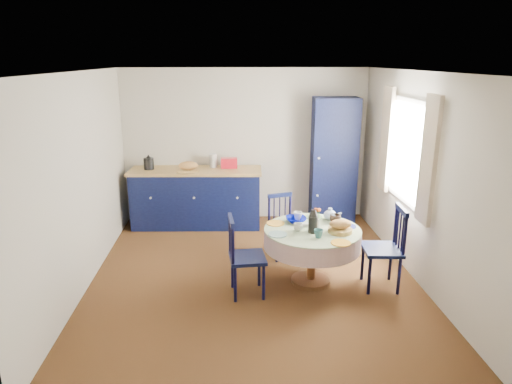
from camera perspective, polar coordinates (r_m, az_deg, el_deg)
floor at (r=5.84m, az=-0.32°, el=-10.47°), size 4.50×4.50×0.00m
ceiling at (r=5.22m, az=-0.36°, el=14.84°), size 4.50×4.50×0.00m
wall_back at (r=7.59m, az=-1.30°, el=5.83°), size 4.00×0.02×2.50m
wall_left at (r=5.65m, az=-21.03°, el=1.03°), size 0.02×4.50×2.50m
wall_right at (r=5.86m, az=19.61°, el=1.68°), size 0.02×4.50×2.50m
window at (r=6.05m, az=18.37°, el=4.92°), size 0.10×1.74×1.45m
kitchen_counter at (r=7.45m, az=-7.45°, el=-0.60°), size 2.13×0.77×1.18m
pantry_cabinet at (r=7.58m, az=9.66°, el=3.85°), size 0.75×0.55×2.05m
dining_table at (r=5.51m, az=7.14°, el=-5.75°), size 1.15×1.15×0.97m
chair_left at (r=5.24m, az=-1.53°, el=-7.98°), size 0.43×0.45×0.94m
chair_far at (r=6.27m, az=3.37°, el=-4.22°), size 0.47×0.45×0.86m
chair_right at (r=5.60m, az=15.91°, el=-6.68°), size 0.46×0.48×1.00m
mug_a at (r=5.39m, az=5.29°, el=-4.38°), size 0.11×0.11×0.09m
mug_b at (r=5.20m, az=7.82°, el=-5.17°), size 0.11×0.11×0.10m
mug_c at (r=5.68m, az=9.88°, el=-3.32°), size 0.14×0.14×0.11m
mug_d at (r=5.74m, az=5.26°, el=-2.99°), size 0.11×0.11×0.10m
cobalt_bowl at (r=5.66m, az=5.02°, el=-3.46°), size 0.25×0.25×0.06m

